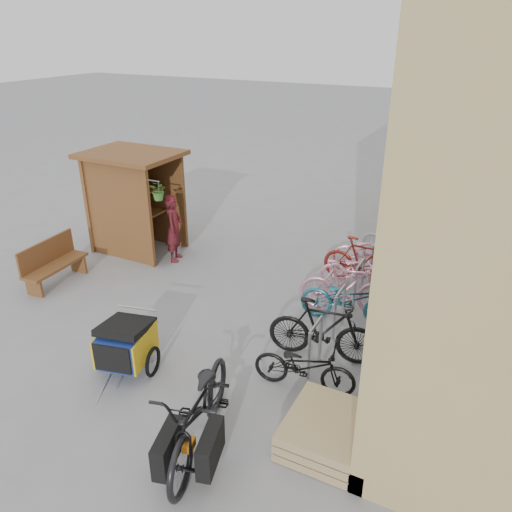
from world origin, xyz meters
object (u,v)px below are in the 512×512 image
at_px(pallet_stack, 326,431).
at_px(shopping_carts, 433,213).
at_px(bike_3, 346,287).
at_px(cargo_bike, 201,411).
at_px(bench, 52,262).
at_px(bike_1, 323,330).
at_px(bike_7, 392,245).
at_px(bike_2, 348,299).
at_px(bike_4, 362,271).
at_px(bike_6, 372,252).
at_px(kiosk, 131,188).
at_px(child_trailer, 126,343).
at_px(bike_0, 305,366).
at_px(bike_5, 363,261).
at_px(person_kiosk, 174,228).

height_order(pallet_stack, shopping_carts, shopping_carts).
distance_m(shopping_carts, bike_3, 4.74).
relative_size(pallet_stack, cargo_bike, 0.50).
bearing_deg(bike_3, pallet_stack, 179.32).
xyz_separation_m(bench, bike_1, (5.99, 0.08, 0.06)).
xyz_separation_m(shopping_carts, bike_7, (-0.51, -2.21, -0.12)).
bearing_deg(bike_1, bike_3, -5.27).
height_order(bike_2, bike_4, bike_2).
xyz_separation_m(shopping_carts, bike_6, (-0.84, -2.71, -0.16)).
height_order(bike_3, bike_6, bike_3).
distance_m(pallet_stack, bench, 6.89).
relative_size(kiosk, bike_6, 1.44).
xyz_separation_m(bike_1, bike_2, (0.02, 1.28, -0.08)).
distance_m(bike_2, bike_4, 1.26).
bearing_deg(bike_6, cargo_bike, 155.98).
height_order(pallet_stack, child_trailer, child_trailer).
distance_m(shopping_carts, bike_2, 5.03).
bearing_deg(shopping_carts, bike_1, -96.30).
bearing_deg(bike_7, bike_0, -162.44).
relative_size(cargo_bike, bike_5, 1.40).
height_order(bike_1, bike_7, bike_1).
relative_size(pallet_stack, bike_7, 0.73).
bearing_deg(bike_0, bike_4, -6.29).
distance_m(person_kiosk, bike_0, 5.28).
bearing_deg(child_trailer, bike_2, 35.16).
height_order(child_trailer, bike_5, bike_5).
bearing_deg(bike_3, bike_0, 169.00).
xyz_separation_m(bench, person_kiosk, (1.62, 2.13, 0.30)).
bearing_deg(bike_1, bike_4, -7.80).
xyz_separation_m(child_trailer, cargo_bike, (1.92, -0.82, 0.08)).
distance_m(pallet_stack, child_trailer, 3.34).
xyz_separation_m(cargo_bike, bike_7, (0.90, 6.57, -0.09)).
bearing_deg(pallet_stack, bike_7, 95.04).
bearing_deg(shopping_carts, child_trailer, -112.69).
height_order(bike_2, bike_5, bike_5).
xyz_separation_m(bike_1, bike_6, (-0.15, 3.56, -0.09)).
height_order(pallet_stack, bike_7, bike_7).
xyz_separation_m(bench, bike_6, (5.84, 3.63, -0.03)).
xyz_separation_m(pallet_stack, bike_2, (-0.67, 3.03, 0.25)).
height_order(bench, person_kiosk, person_kiosk).
distance_m(cargo_bike, bike_2, 3.88).
bearing_deg(child_trailer, bike_4, 45.82).
relative_size(pallet_stack, bike_6, 0.69).
relative_size(kiosk, shopping_carts, 1.06).
relative_size(bike_3, bike_5, 1.04).
distance_m(bench, bike_4, 6.46).
distance_m(person_kiosk, bike_3, 4.28).
height_order(bike_0, bike_7, bike_7).
bearing_deg(bike_3, bench, 91.54).
relative_size(bike_0, bike_6, 0.90).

